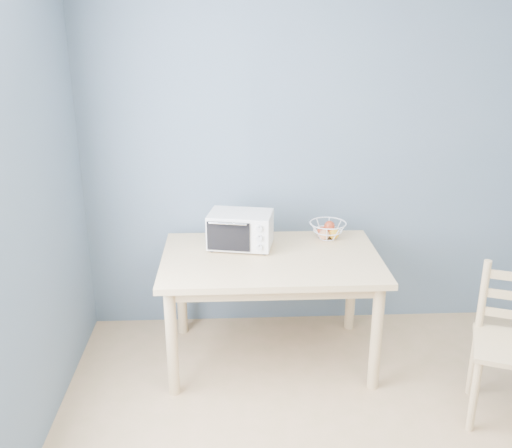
{
  "coord_description": "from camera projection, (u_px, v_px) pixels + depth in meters",
  "views": [
    {
      "loc": [
        -0.96,
        -1.67,
        2.18
      ],
      "look_at": [
        -0.8,
        1.81,
        0.93
      ],
      "focal_mm": 40.0,
      "sensor_mm": 36.0,
      "label": 1
    }
  ],
  "objects": [
    {
      "name": "dining_chair",
      "position": [
        512.0,
        347.0,
        3.21
      ],
      "size": [
        0.54,
        0.54,
        0.89
      ],
      "rotation": [
        0.0,
        0.0,
        -0.38
      ],
      "color": "#DCBB84",
      "rests_on": "ground"
    },
    {
      "name": "fruit_basket",
      "position": [
        328.0,
        230.0,
        3.93
      ],
      "size": [
        0.31,
        0.31,
        0.13
      ],
      "rotation": [
        0.0,
        0.0,
        -0.24
      ],
      "color": "white",
      "rests_on": "dining_table"
    },
    {
      "name": "dining_table",
      "position": [
        271.0,
        271.0,
        3.69
      ],
      "size": [
        1.4,
        0.9,
        0.75
      ],
      "color": "#DCBB84",
      "rests_on": "ground"
    },
    {
      "name": "toaster_oven",
      "position": [
        238.0,
        229.0,
        3.76
      ],
      "size": [
        0.46,
        0.36,
        0.24
      ],
      "rotation": [
        0.0,
        0.0,
        -0.19
      ],
      "color": "white",
      "rests_on": "dining_table"
    }
  ]
}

